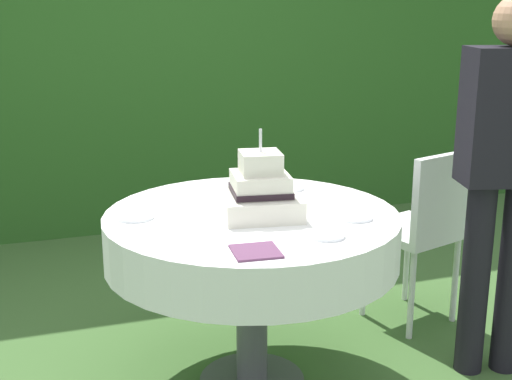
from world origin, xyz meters
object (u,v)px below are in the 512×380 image
serving_plate_right (135,216)px  napkin_stack (256,251)px  serving_plate_left (327,235)px  serving_plate_far (292,188)px  standing_person (505,164)px  serving_plate_near (356,217)px  wedding_cake (261,192)px  garden_chair (425,221)px  cake_table (252,239)px

serving_plate_right → napkin_stack: bearing=-57.7°
serving_plate_left → serving_plate_right: size_ratio=0.85×
serving_plate_far → napkin_stack: size_ratio=0.67×
serving_plate_left → standing_person: bearing=9.3°
serving_plate_near → napkin_stack: serving_plate_near is taller
wedding_cake → garden_chair: 1.04m
napkin_stack → serving_plate_far: bearing=60.0°
serving_plate_right → garden_chair: 1.45m
napkin_stack → garden_chair: size_ratio=0.18×
cake_table → wedding_cake: wedding_cake is taller
wedding_cake → napkin_stack: bearing=-111.4°
wedding_cake → napkin_stack: wedding_cake is taller
serving_plate_right → wedding_cake: bearing=-14.0°
cake_table → serving_plate_right: bearing=169.1°
wedding_cake → serving_plate_right: (-0.48, 0.12, -0.09)m
serving_plate_far → standing_person: bearing=-34.6°
serving_plate_near → standing_person: size_ratio=0.08×
cake_table → serving_plate_far: size_ratio=11.17×
napkin_stack → garden_chair: (1.10, 0.69, -0.22)m
standing_person → serving_plate_left: bearing=-170.7°
standing_person → garden_chair: bearing=95.0°
wedding_cake → serving_plate_near: 0.38m
wedding_cake → serving_plate_near: (0.33, -0.16, -0.09)m
wedding_cake → serving_plate_right: wedding_cake is taller
serving_plate_near → garden_chair: bearing=37.1°
standing_person → serving_plate_right: bearing=168.2°
serving_plate_far → cake_table: bearing=-135.0°
cake_table → serving_plate_far: (0.28, 0.28, 0.11)m
serving_plate_far → garden_chair: bearing=-1.6°
cake_table → napkin_stack: size_ratio=7.50×
serving_plate_left → napkin_stack: size_ratio=0.81×
serving_plate_near → wedding_cake: bearing=153.9°
napkin_stack → serving_plate_left: bearing=13.1°
serving_plate_near → standing_person: (0.65, -0.02, 0.17)m
serving_plate_near → serving_plate_left: bearing=-140.3°
cake_table → serving_plate_left: bearing=-64.9°
cake_table → wedding_cake: size_ratio=3.41×
serving_plate_left → cake_table: bearing=115.1°
serving_plate_near → napkin_stack: (-0.49, -0.23, -0.00)m
serving_plate_far → serving_plate_left: (-0.12, -0.64, 0.00)m
serving_plate_left → garden_chair: garden_chair is taller
serving_plate_far → standing_person: size_ratio=0.07×
wedding_cake → serving_plate_right: size_ratio=2.32×
wedding_cake → standing_person: (0.99, -0.19, 0.08)m
garden_chair → wedding_cake: bearing=-162.5°
wedding_cake → garden_chair: size_ratio=0.39×
cake_table → garden_chair: bearing=15.3°
garden_chair → standing_person: standing_person is taller
cake_table → serving_plate_far: bearing=45.0°
serving_plate_right → garden_chair: bearing=7.2°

